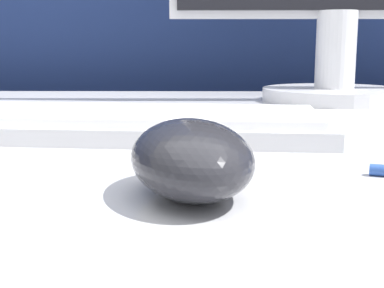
# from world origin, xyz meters

# --- Properties ---
(partition_panel) EXTENTS (5.00, 0.03, 1.49)m
(partition_panel) POSITION_xyz_m (0.00, 0.63, 0.74)
(partition_panel) COLOR navy
(partition_panel) RESTS_ON ground_plane
(computer_mouse_near) EXTENTS (0.09, 0.12, 0.04)m
(computer_mouse_near) POSITION_xyz_m (0.01, -0.21, 0.74)
(computer_mouse_near) COLOR #232328
(computer_mouse_near) RESTS_ON desk
(keyboard) EXTENTS (0.40, 0.18, 0.02)m
(keyboard) POSITION_xyz_m (-0.05, 0.00, 0.73)
(keyboard) COLOR silver
(keyboard) RESTS_ON desk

